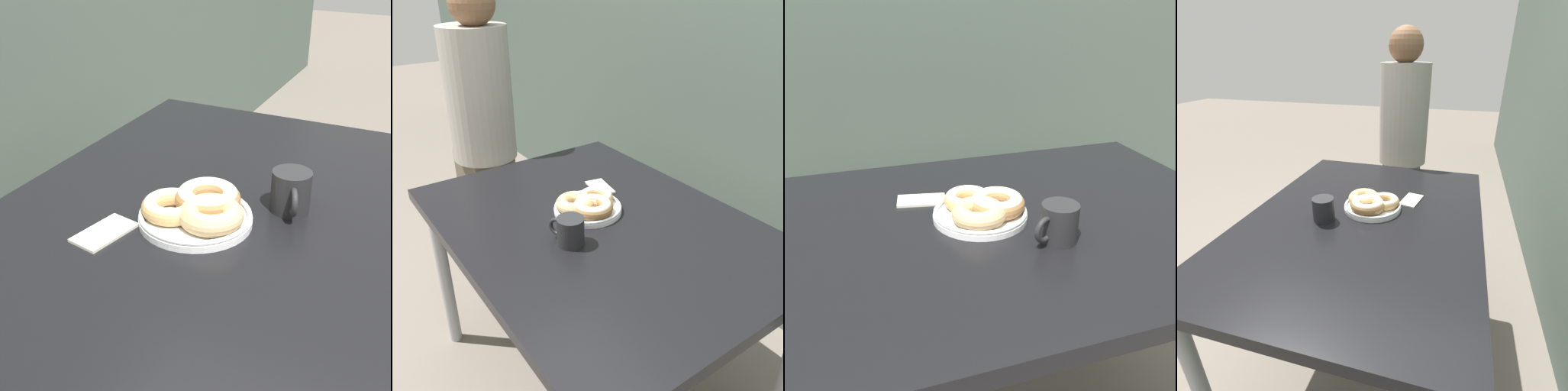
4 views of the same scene
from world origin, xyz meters
TOP-DOWN VIEW (x-y plane):
  - dining_table at (0.00, 0.24)m, footprint 1.19×0.88m
  - donut_plate at (-0.07, 0.26)m, footprint 0.24×0.25m
  - coffee_mug at (0.05, 0.11)m, footprint 0.11×0.08m
  - napkin at (-0.19, 0.40)m, footprint 0.14×0.09m

SIDE VIEW (x-z plane):
  - dining_table at x=0.00m, z-range 0.30..1.03m
  - napkin at x=-0.19m, z-range 0.73..0.74m
  - donut_plate at x=-0.07m, z-range 0.74..0.80m
  - coffee_mug at x=0.05m, z-range 0.74..0.82m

